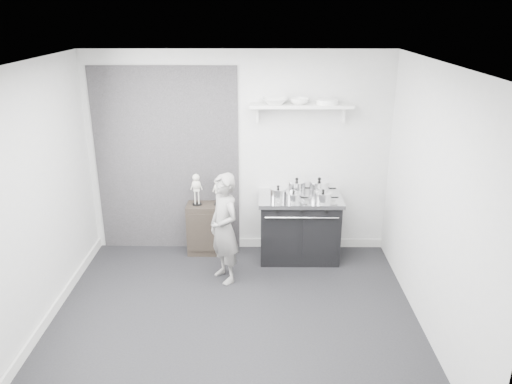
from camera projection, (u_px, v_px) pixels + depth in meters
ground at (233, 320)px, 5.39m from camera, size 4.00×4.00×0.00m
room_shell at (223, 172)px, 4.96m from camera, size 4.02×3.62×2.71m
wall_shelf at (301, 107)px, 6.26m from camera, size 1.30×0.26×0.24m
stove at (299, 227)px, 6.62m from camera, size 1.08×0.68×0.87m
side_cabinet at (208, 229)px, 6.78m from camera, size 0.54×0.32×0.70m
child at (224, 229)px, 5.98m from camera, size 0.55×0.60×1.37m
pot_front_left at (278, 194)px, 6.37m from camera, size 0.30×0.21×0.19m
pot_back_left at (297, 187)px, 6.53m from camera, size 0.34×0.25×0.23m
pot_back_right at (319, 188)px, 6.51m from camera, size 0.36×0.27×0.24m
pot_front_right at (323, 197)px, 6.29m from camera, size 0.31×0.22×0.16m
pot_front_center at (294, 197)px, 6.30m from camera, size 0.28×0.20×0.15m
skeleton_full at (196, 187)px, 6.58m from camera, size 0.14×0.09×0.50m
skeleton_torso at (218, 190)px, 6.59m from camera, size 0.12×0.08×0.42m
bowl_large at (275, 101)px, 6.23m from camera, size 0.32×0.32×0.08m
bowl_small at (299, 101)px, 6.23m from camera, size 0.24×0.24×0.07m
plate_stack at (327, 102)px, 6.23m from camera, size 0.27×0.27×0.06m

